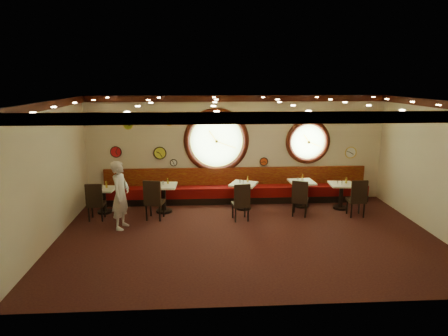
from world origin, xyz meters
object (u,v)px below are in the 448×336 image
at_px(condiment_d_bottle, 302,177).
at_px(condiment_e_pepper, 342,183).
at_px(table_c, 243,193).
at_px(condiment_b_bottle, 168,181).
at_px(table_a, 104,197).
at_px(condiment_c_bottle, 248,179).
at_px(table_e, 341,193).
at_px(condiment_b_pepper, 163,183).
at_px(condiment_c_pepper, 243,182).
at_px(condiment_e_bottle, 346,180).
at_px(condiment_a_pepper, 102,187).
at_px(chair_c, 241,200).
at_px(table_d, 301,190).
at_px(table_b, 164,195).
at_px(chair_b, 153,197).
at_px(condiment_a_bottle, 106,184).
at_px(condiment_d_salt, 298,179).
at_px(chair_e, 358,196).
at_px(chair_d, 300,196).
at_px(condiment_e_salt, 338,182).
at_px(condiment_d_pepper, 303,180).
at_px(condiment_c_salt, 240,181).
at_px(condiment_a_salt, 101,186).
at_px(condiment_b_salt, 163,182).
at_px(chair_a, 95,199).

distance_m(condiment_d_bottle, condiment_e_pepper, 1.12).
relative_size(table_c, condiment_e_pepper, 9.60).
distance_m(table_c, condiment_b_bottle, 2.18).
relative_size(table_a, condiment_c_bottle, 3.95).
relative_size(table_e, condiment_b_pepper, 6.66).
bearing_deg(condiment_c_pepper, condiment_e_bottle, -0.80).
bearing_deg(condiment_a_pepper, table_c, 2.01).
distance_m(chair_c, condiment_c_bottle, 1.18).
relative_size(table_d, condiment_c_bottle, 4.28).
relative_size(table_c, condiment_d_bottle, 5.17).
relative_size(table_b, condiment_d_bottle, 4.47).
xyz_separation_m(chair_b, condiment_a_bottle, (-1.37, 0.75, 0.17)).
height_order(table_b, chair_b, chair_b).
bearing_deg(table_b, condiment_e_pepper, -0.97).
bearing_deg(table_d, condiment_d_salt, 170.07).
bearing_deg(condiment_b_bottle, chair_e, -9.23).
distance_m(table_b, chair_c, 2.27).
bearing_deg(condiment_b_bottle, chair_d, -10.86).
distance_m(table_a, condiment_e_salt, 6.62).
xyz_separation_m(condiment_a_pepper, condiment_e_pepper, (6.73, -0.08, 0.03)).
bearing_deg(condiment_d_pepper, chair_b, -168.25).
height_order(condiment_d_pepper, condiment_e_bottle, condiment_e_bottle).
bearing_deg(condiment_c_pepper, condiment_c_salt, 132.29).
xyz_separation_m(condiment_d_bottle, condiment_e_pepper, (1.03, -0.46, -0.06)).
bearing_deg(condiment_b_pepper, table_b, -59.62).
xyz_separation_m(condiment_a_salt, condiment_b_pepper, (1.74, -0.10, 0.09)).
relative_size(chair_c, condiment_a_bottle, 3.45).
xyz_separation_m(table_c, condiment_b_salt, (-2.28, -0.06, 0.36)).
height_order(table_b, table_d, table_b).
bearing_deg(condiment_b_pepper, condiment_d_salt, 4.11).
height_order(condiment_c_salt, condiment_e_pepper, condiment_c_salt).
relative_size(condiment_a_salt, condiment_e_pepper, 1.10).
height_order(chair_a, condiment_e_salt, chair_a).
bearing_deg(chair_d, chair_b, -160.05).
relative_size(condiment_c_salt, condiment_c_bottle, 0.60).
height_order(chair_b, condiment_b_bottle, chair_b).
height_order(chair_a, condiment_c_pepper, chair_a).
xyz_separation_m(condiment_a_salt, condiment_a_pepper, (0.06, -0.11, -0.00)).
bearing_deg(condiment_d_salt, chair_e, -36.13).
bearing_deg(chair_b, condiment_c_pepper, 27.44).
bearing_deg(condiment_c_salt, chair_e, -15.91).
relative_size(condiment_b_salt, condiment_e_pepper, 1.00).
relative_size(table_b, condiment_b_bottle, 4.88).
height_order(condiment_a_pepper, condiment_d_bottle, condiment_d_bottle).
relative_size(condiment_b_salt, condiment_a_bottle, 0.52).
bearing_deg(condiment_e_bottle, condiment_d_pepper, 169.96).
relative_size(chair_c, condiment_b_bottle, 3.91).
height_order(table_d, condiment_d_salt, condiment_d_salt).
bearing_deg(condiment_a_pepper, condiment_c_salt, 2.33).
distance_m(table_b, condiment_c_salt, 2.19).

